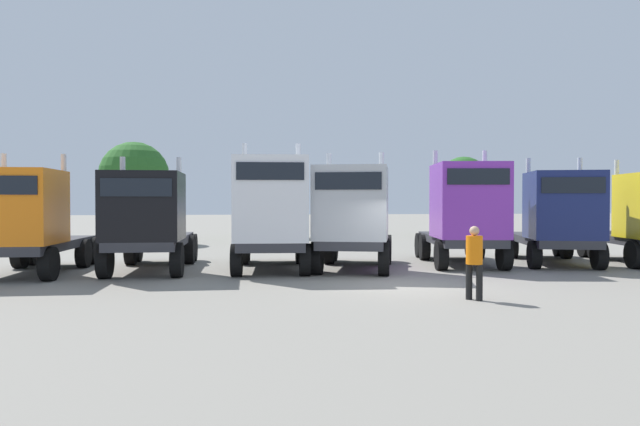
{
  "coord_description": "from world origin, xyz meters",
  "views": [
    {
      "loc": [
        -4.98,
        -15.72,
        2.37
      ],
      "look_at": [
        -1.62,
        4.83,
        2.0
      ],
      "focal_mm": 31.92,
      "sensor_mm": 36.0,
      "label": 1
    }
  ],
  "objects": [
    {
      "name": "semi_truck_white",
      "position": [
        -3.49,
        3.69,
        2.03
      ],
      "size": [
        3.07,
        6.18,
        4.48
      ],
      "rotation": [
        0.0,
        0.0,
        -1.66
      ],
      "color": "#333338",
      "rests_on": "ground"
    },
    {
      "name": "oak_far_left",
      "position": [
        -10.33,
        18.83,
        3.92
      ],
      "size": [
        4.01,
        4.01,
        5.94
      ],
      "color": "#4C3823",
      "rests_on": "ground"
    },
    {
      "name": "semi_truck_silver",
      "position": [
        -0.68,
        3.5,
        1.92
      ],
      "size": [
        4.07,
        6.13,
        4.19
      ],
      "rotation": [
        0.0,
        0.0,
        -1.87
      ],
      "color": "#333338",
      "rests_on": "ground"
    },
    {
      "name": "semi_truck_black",
      "position": [
        -7.62,
        4.11,
        1.78
      ],
      "size": [
        2.76,
        6.51,
        3.96
      ],
      "rotation": [
        0.0,
        0.0,
        -1.6
      ],
      "color": "#333338",
      "rests_on": "ground"
    },
    {
      "name": "oak_far_centre",
      "position": [
        -1.48,
        23.15,
        3.8
      ],
      "size": [
        3.04,
        3.04,
        5.35
      ],
      "color": "#4C3823",
      "rests_on": "ground"
    },
    {
      "name": "ground",
      "position": [
        0.0,
        0.0,
        0.0
      ],
      "size": [
        200.0,
        200.0,
        0.0
      ],
      "primitive_type": "plane",
      "color": "gray"
    },
    {
      "name": "oak_far_right",
      "position": [
        12.15,
        23.73,
        3.89
      ],
      "size": [
        3.71,
        3.71,
        5.77
      ],
      "color": "#4C3823",
      "rests_on": "ground"
    },
    {
      "name": "semi_truck_navy",
      "position": [
        7.3,
        3.91,
        1.81
      ],
      "size": [
        4.25,
        6.78,
        4.1
      ],
      "rotation": [
        0.0,
        0.0,
        -1.87
      ],
      "color": "#333338",
      "rests_on": "ground"
    },
    {
      "name": "semi_truck_orange",
      "position": [
        -11.37,
        3.75,
        1.8
      ],
      "size": [
        2.8,
        6.05,
        4.01
      ],
      "rotation": [
        0.0,
        0.0,
        -1.61
      ],
      "color": "#333338",
      "rests_on": "ground"
    },
    {
      "name": "visitor_in_hivis",
      "position": [
        0.95,
        -2.71,
        1.05
      ],
      "size": [
        0.56,
        0.56,
        1.81
      ],
      "rotation": [
        0.0,
        0.0,
        0.62
      ],
      "color": "black",
      "rests_on": "ground"
    },
    {
      "name": "semi_truck_purple",
      "position": [
        3.72,
        4.14,
        2.0
      ],
      "size": [
        3.56,
        6.3,
        4.38
      ],
      "rotation": [
        0.0,
        0.0,
        -1.75
      ],
      "color": "#333338",
      "rests_on": "ground"
    }
  ]
}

